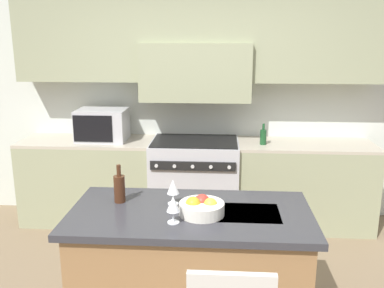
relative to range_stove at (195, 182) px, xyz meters
name	(u,v)px	position (x,y,z in m)	size (l,w,h in m)	color
back_cabinetry	(196,75)	(0.00, 0.27, 1.14)	(10.00, 0.46, 2.70)	silver
back_counter	(195,182)	(0.00, 0.02, -0.01)	(3.77, 0.62, 0.92)	gray
range_stove	(195,182)	(0.00, 0.00, 0.00)	(0.93, 0.70, 0.94)	#B7B7BC
microwave	(102,125)	(-1.00, 0.02, 0.62)	(0.52, 0.40, 0.34)	#B7B7BC
kitchen_island	(191,274)	(0.09, -1.84, 0.00)	(1.57, 0.80, 0.92)	olive
wine_bottle	(119,188)	(-0.41, -1.71, 0.55)	(0.08, 0.08, 0.26)	#422314
wine_glass_near	(173,205)	(-0.01, -2.02, 0.57)	(0.08, 0.08, 0.17)	white
wine_glass_far	(173,188)	(-0.04, -1.72, 0.57)	(0.08, 0.08, 0.17)	white
fruit_bowl	(201,207)	(0.16, -1.88, 0.50)	(0.29, 0.29, 0.12)	silver
oil_bottle_on_counter	(263,137)	(0.71, -0.05, 0.54)	(0.07, 0.07, 0.22)	#194723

